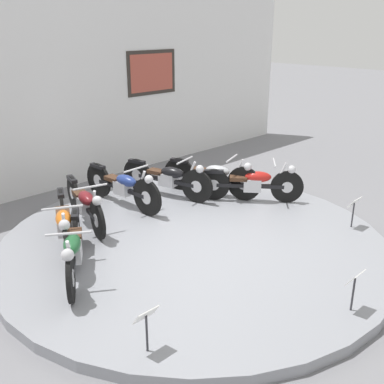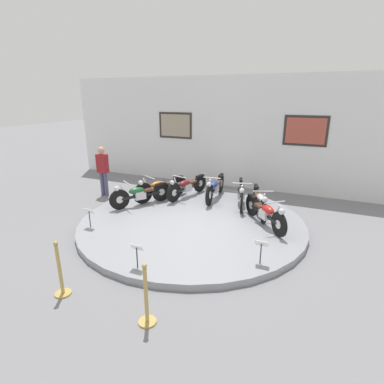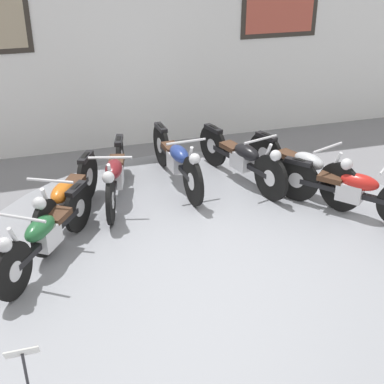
# 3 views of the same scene
# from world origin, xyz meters

# --- Properties ---
(ground_plane) EXTENTS (60.00, 60.00, 0.00)m
(ground_plane) POSITION_xyz_m (0.00, 0.00, 0.00)
(ground_plane) COLOR slate
(display_platform) EXTENTS (5.92, 5.92, 0.15)m
(display_platform) POSITION_xyz_m (0.00, 0.00, 0.08)
(display_platform) COLOR gray
(display_platform) RESTS_ON ground_plane
(back_wall) EXTENTS (14.00, 0.22, 4.01)m
(back_wall) POSITION_xyz_m (0.00, 3.95, 2.01)
(back_wall) COLOR white
(back_wall) RESTS_ON ground_plane
(motorcycle_green) EXTENTS (1.12, 1.66, 0.78)m
(motorcycle_green) POSITION_xyz_m (-1.86, 0.34, 0.52)
(motorcycle_green) COLOR black
(motorcycle_green) RESTS_ON display_platform
(motorcycle_orange) EXTENTS (0.95, 1.82, 0.80)m
(motorcycle_orange) POSITION_xyz_m (-1.58, 1.09, 0.54)
(motorcycle_orange) COLOR black
(motorcycle_orange) RESTS_ON display_platform
(motorcycle_maroon) EXTENTS (0.65, 1.91, 0.78)m
(motorcycle_maroon) POSITION_xyz_m (-0.90, 1.62, 0.52)
(motorcycle_maroon) COLOR black
(motorcycle_maroon) RESTS_ON display_platform
(motorcycle_blue) EXTENTS (0.54, 2.01, 0.81)m
(motorcycle_blue) POSITION_xyz_m (0.00, 1.82, 0.54)
(motorcycle_blue) COLOR black
(motorcycle_blue) RESTS_ON display_platform
(motorcycle_black) EXTENTS (0.68, 1.93, 0.79)m
(motorcycle_black) POSITION_xyz_m (0.90, 1.62, 0.53)
(motorcycle_black) COLOR black
(motorcycle_black) RESTS_ON display_platform
(motorcycle_silver) EXTENTS (0.78, 1.89, 0.80)m
(motorcycle_silver) POSITION_xyz_m (1.57, 1.09, 0.54)
(motorcycle_silver) COLOR black
(motorcycle_silver) RESTS_ON display_platform
(motorcycle_red) EXTENTS (1.31, 1.52, 0.78)m
(motorcycle_red) POSITION_xyz_m (1.86, 0.35, 0.52)
(motorcycle_red) COLOR black
(motorcycle_red) RESTS_ON display_platform
(info_placard_front_left) EXTENTS (0.26, 0.11, 0.51)m
(info_placard_front_left) POSITION_xyz_m (-2.13, -1.51, 0.52)
(info_placard_front_left) COLOR #333338
(info_placard_front_left) RESTS_ON display_platform
(info_placard_front_centre) EXTENTS (0.26, 0.11, 0.51)m
(info_placard_front_centre) POSITION_xyz_m (0.00, -2.61, 0.52)
(info_placard_front_centre) COLOR #333338
(info_placard_front_centre) RESTS_ON display_platform
(info_placard_front_right) EXTENTS (0.26, 0.11, 0.51)m
(info_placard_front_right) POSITION_xyz_m (2.13, -1.51, 0.52)
(info_placard_front_right) COLOR #333338
(info_placard_front_right) RESTS_ON display_platform
(visitor_standing) EXTENTS (0.36, 0.22, 1.71)m
(visitor_standing) POSITION_xyz_m (-3.75, 1.02, 0.97)
(visitor_standing) COLOR #4C4C6B
(visitor_standing) RESTS_ON ground_plane
(stanchion_post_left_of_entry) EXTENTS (0.28, 0.28, 1.02)m
(stanchion_post_left_of_entry) POSITION_xyz_m (-0.86, -3.65, 0.34)
(stanchion_post_left_of_entry) COLOR tan
(stanchion_post_left_of_entry) RESTS_ON ground_plane
(stanchion_post_right_of_entry) EXTENTS (0.28, 0.28, 1.02)m
(stanchion_post_right_of_entry) POSITION_xyz_m (0.86, -3.65, 0.34)
(stanchion_post_right_of_entry) COLOR tan
(stanchion_post_right_of_entry) RESTS_ON ground_plane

